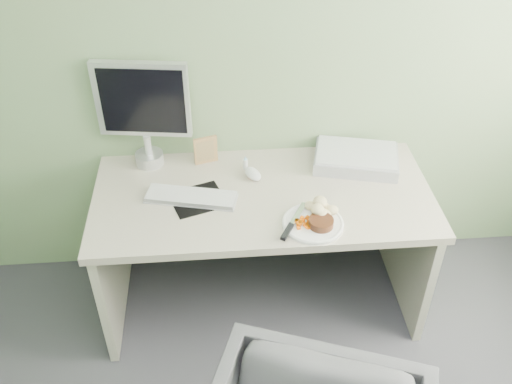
{
  "coord_description": "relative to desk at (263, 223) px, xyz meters",
  "views": [
    {
      "loc": [
        -0.21,
        -0.48,
        2.39
      ],
      "look_at": [
        -0.04,
        1.5,
        0.84
      ],
      "focal_mm": 40.0,
      "sensor_mm": 36.0,
      "label": 1
    }
  ],
  "objects": [
    {
      "name": "computer_mouse",
      "position": [
        -0.04,
        0.13,
        0.2
      ],
      "size": [
        0.11,
        0.13,
        0.04
      ],
      "primitive_type": "ellipsoid",
      "rotation": [
        0.0,
        0.0,
        0.43
      ],
      "color": "white",
      "rests_on": "desk"
    },
    {
      "name": "photo_frame",
      "position": [
        -0.26,
        0.28,
        0.26
      ],
      "size": [
        0.12,
        0.05,
        0.15
      ],
      "primitive_type": "cube",
      "rotation": [
        0.0,
        0.0,
        0.28
      ],
      "color": "#9C7749",
      "rests_on": "desk"
    },
    {
      "name": "steak",
      "position": [
        0.23,
        -0.26,
        0.21
      ],
      "size": [
        0.13,
        0.13,
        0.04
      ],
      "primitive_type": "cylinder",
      "rotation": [
        0.0,
        0.0,
        0.17
      ],
      "color": "black",
      "rests_on": "plate"
    },
    {
      "name": "plate",
      "position": [
        0.2,
        -0.24,
        0.19
      ],
      "size": [
        0.27,
        0.27,
        0.01
      ],
      "primitive_type": "cylinder",
      "color": "white",
      "rests_on": "desk"
    },
    {
      "name": "potato_pile",
      "position": [
        0.24,
        -0.18,
        0.23
      ],
      "size": [
        0.12,
        0.1,
        0.06
      ],
      "primitive_type": "ellipsoid",
      "rotation": [
        0.0,
        0.0,
        0.11
      ],
      "color": "tan",
      "rests_on": "plate"
    },
    {
      "name": "eyedrop_bottle",
      "position": [
        -0.07,
        0.21,
        0.22
      ],
      "size": [
        0.02,
        0.02,
        0.07
      ],
      "color": "white",
      "rests_on": "desk"
    },
    {
      "name": "scanner",
      "position": [
        0.49,
        0.2,
        0.21
      ],
      "size": [
        0.46,
        0.36,
        0.06
      ],
      "primitive_type": "cube",
      "rotation": [
        0.0,
        0.0,
        -0.24
      ],
      "color": "#A2A5A9",
      "rests_on": "desk"
    },
    {
      "name": "wall_back",
      "position": [
        0.0,
        0.38,
        0.8
      ],
      "size": [
        3.5,
        0.0,
        3.5
      ],
      "primitive_type": "plane",
      "rotation": [
        1.57,
        0.0,
        0.0
      ],
      "color": "gray",
      "rests_on": "floor"
    },
    {
      "name": "keyboard",
      "position": [
        -0.34,
        -0.01,
        0.2
      ],
      "size": [
        0.43,
        0.21,
        0.02
      ],
      "primitive_type": "cube",
      "rotation": [
        0.0,
        0.0,
        -0.23
      ],
      "color": "white",
      "rests_on": "desk"
    },
    {
      "name": "desk",
      "position": [
        0.0,
        0.0,
        0.0
      ],
      "size": [
        1.6,
        0.75,
        0.73
      ],
      "color": "#B2AD95",
      "rests_on": "floor"
    },
    {
      "name": "monitor",
      "position": [
        -0.55,
        0.31,
        0.49
      ],
      "size": [
        0.45,
        0.15,
        0.54
      ],
      "rotation": [
        0.0,
        0.0,
        -0.14
      ],
      "color": "silver",
      "rests_on": "desk"
    },
    {
      "name": "mousepad",
      "position": [
        -0.31,
        -0.02,
        0.18
      ],
      "size": [
        0.29,
        0.28,
        0.0
      ],
      "primitive_type": "cube",
      "rotation": [
        0.0,
        0.0,
        0.33
      ],
      "color": "black",
      "rests_on": "desk"
    },
    {
      "name": "carrot_heap",
      "position": [
        0.15,
        -0.25,
        0.22
      ],
      "size": [
        0.07,
        0.06,
        0.04
      ],
      "primitive_type": "cube",
      "rotation": [
        0.0,
        0.0,
        0.13
      ],
      "color": "#D75804",
      "rests_on": "plate"
    },
    {
      "name": "steak_knife",
      "position": [
        0.1,
        -0.27,
        0.21
      ],
      "size": [
        0.15,
        0.25,
        0.02
      ],
      "rotation": [
        0.0,
        0.0,
        1.07
      ],
      "color": "silver",
      "rests_on": "plate"
    }
  ]
}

